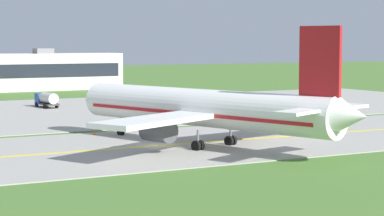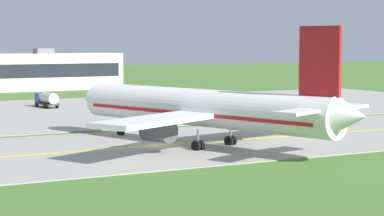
{
  "view_description": "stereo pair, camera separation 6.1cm",
  "coord_description": "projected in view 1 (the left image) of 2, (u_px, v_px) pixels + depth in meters",
  "views": [
    {
      "loc": [
        -33.34,
        -71.15,
        11.27
      ],
      "look_at": [
        4.07,
        -0.15,
        4.0
      ],
      "focal_mm": 69.0,
      "sensor_mm": 36.0,
      "label": 1
    },
    {
      "loc": [
        -33.29,
        -71.18,
        11.27
      ],
      "look_at": [
        4.07,
        -0.15,
        4.0
      ],
      "focal_mm": 69.0,
      "sensor_mm": 36.0,
      "label": 2
    }
  ],
  "objects": [
    {
      "name": "apron_pad",
      "position": [
        104.0,
        110.0,
        120.83
      ],
      "size": [
        140.0,
        52.0,
        0.1
      ],
      "primitive_type": "cube",
      "color": "#9E9B93",
      "rests_on": "ground"
    },
    {
      "name": "taxiway_centreline",
      "position": [
        158.0,
        146.0,
        79.18
      ],
      "size": [
        220.0,
        0.6,
        0.01
      ],
      "primitive_type": "cube",
      "color": "yellow",
      "rests_on": "taxiway_strip"
    },
    {
      "name": "service_truck_catering",
      "position": [
        106.0,
        94.0,
        136.62
      ],
      "size": [
        3.36,
        6.3,
        2.6
      ],
      "color": "yellow",
      "rests_on": "ground"
    },
    {
      "name": "ground_plane",
      "position": [
        158.0,
        147.0,
        79.19
      ],
      "size": [
        500.0,
        500.0,
        0.0
      ],
      "primitive_type": "plane",
      "color": "#47702D"
    },
    {
      "name": "service_truck_fuel",
      "position": [
        47.0,
        99.0,
        124.57
      ],
      "size": [
        2.81,
        6.17,
        2.65
      ],
      "color": "#264CA5",
      "rests_on": "ground"
    },
    {
      "name": "traffic_cone_mid_edge",
      "position": [
        94.0,
        133.0,
        88.32
      ],
      "size": [
        0.44,
        0.44,
        0.6
      ],
      "primitive_type": "cone",
      "color": "orange",
      "rests_on": "ground"
    },
    {
      "name": "taxiway_strip",
      "position": [
        158.0,
        146.0,
        79.19
      ],
      "size": [
        240.0,
        28.0,
        0.1
      ],
      "primitive_type": "cube",
      "color": "#9E9B93",
      "rests_on": "ground"
    },
    {
      "name": "airplane_lead",
      "position": [
        204.0,
        109.0,
        78.48
      ],
      "size": [
        31.68,
        38.54,
        12.7
      ],
      "color": "white",
      "rests_on": "ground"
    }
  ]
}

